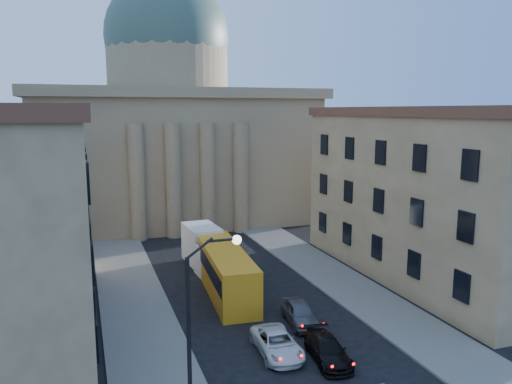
# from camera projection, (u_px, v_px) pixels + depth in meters

# --- Properties ---
(sidewalk_left) EXTENTS (5.00, 60.00, 0.15)m
(sidewalk_left) POSITION_uv_depth(u_px,v_px,m) (143.00, 335.00, 32.21)
(sidewalk_left) COLOR #62605A
(sidewalk_left) RESTS_ON ground
(sidewalk_right) EXTENTS (5.00, 60.00, 0.15)m
(sidewalk_right) POSITION_uv_depth(u_px,v_px,m) (371.00, 302.00, 37.77)
(sidewalk_right) COLOR #62605A
(sidewalk_right) RESTS_ON ground
(church) EXTENTS (68.02, 28.76, 36.60)m
(church) POSITION_uv_depth(u_px,v_px,m) (170.00, 129.00, 67.96)
(church) COLOR #7F664E
(church) RESTS_ON ground
(building_right) EXTENTS (11.60, 26.60, 14.70)m
(building_right) POSITION_uv_depth(u_px,v_px,m) (434.00, 192.00, 43.08)
(building_right) COLOR tan
(building_right) RESTS_ON ground
(street_lamp) EXTENTS (2.62, 0.44, 8.83)m
(street_lamp) POSITION_uv_depth(u_px,v_px,m) (200.00, 314.00, 22.56)
(street_lamp) COLOR black
(street_lamp) RESTS_ON ground
(car_left_mid) EXTENTS (2.46, 4.95, 1.35)m
(car_left_mid) POSITION_uv_depth(u_px,v_px,m) (277.00, 343.00, 29.73)
(car_left_mid) COLOR silver
(car_left_mid) RESTS_ON ground
(car_right_mid) EXTENTS (2.41, 4.76, 1.32)m
(car_right_mid) POSITION_uv_depth(u_px,v_px,m) (328.00, 350.00, 28.92)
(car_right_mid) COLOR black
(car_right_mid) RESTS_ON ground
(car_right_far) EXTENTS (2.31, 4.66, 1.53)m
(car_right_far) POSITION_uv_depth(u_px,v_px,m) (300.00, 313.00, 33.94)
(car_right_far) COLOR #525258
(car_right_far) RESTS_ON ground
(car_right_distant) EXTENTS (1.50, 4.27, 1.40)m
(car_right_distant) POSITION_uv_depth(u_px,v_px,m) (238.00, 269.00, 43.61)
(car_right_distant) COLOR black
(car_right_distant) RESTS_ON ground
(city_bus) EXTENTS (3.78, 12.62, 3.51)m
(city_bus) POSITION_uv_depth(u_px,v_px,m) (225.00, 269.00, 39.73)
(city_bus) COLOR orange
(city_bus) RESTS_ON ground
(box_truck) EXTENTS (3.08, 7.00, 3.76)m
(box_truck) POSITION_uv_depth(u_px,v_px,m) (205.00, 249.00, 45.90)
(box_truck) COLOR white
(box_truck) RESTS_ON ground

